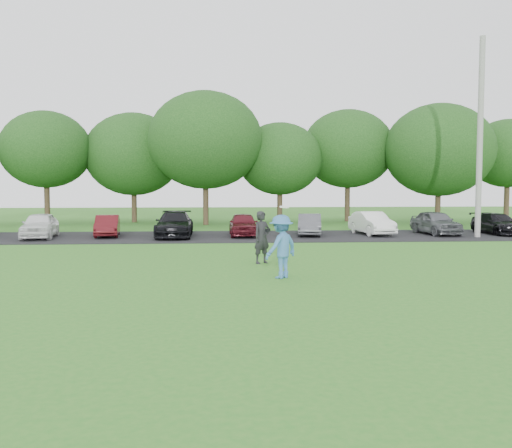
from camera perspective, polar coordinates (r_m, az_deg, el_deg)
The scene contains 7 objects.
ground at distance 15.88m, azimuth 0.89°, elevation -5.57°, with size 100.00×100.00×0.00m, color #2A7320.
parking_lot at distance 28.75m, azimuth -1.33°, elevation -1.24°, with size 32.00×6.50×0.03m, color black.
utility_pole at distance 30.32m, azimuth 21.49°, elevation 8.02°, with size 0.28×0.28×9.82m, color gray.
frisbee_player at distance 16.02m, azimuth 2.54°, elevation -2.26°, with size 1.30×1.26×2.04m.
camera_bystander at distance 18.95m, azimuth 0.60°, elevation -1.34°, with size 0.76×0.71×1.75m.
parked_cars at distance 28.79m, azimuth -0.52°, elevation -0.03°, with size 28.28×4.62×1.26m.
tree_row at distance 38.53m, azimuth 0.23°, elevation 7.38°, with size 42.39×9.85×8.64m.
Camera 1 is at (-1.35, -15.60, 2.64)m, focal length 40.00 mm.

